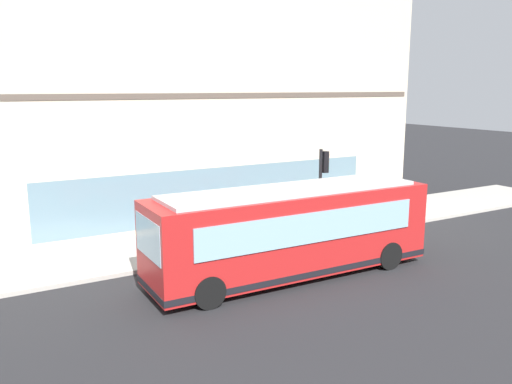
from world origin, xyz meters
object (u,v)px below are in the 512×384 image
(pedestrian_by_light_pole, at_px, (312,196))
(pedestrian_near_building_entrance, at_px, (232,210))
(city_bus_nearside, at_px, (291,232))
(fire_hydrant, at_px, (348,205))
(traffic_light_near_corner, at_px, (323,175))
(pedestrian_near_hydrant, at_px, (335,198))
(pedestrian_walking_along_curb, at_px, (374,189))
(newspaper_vending_box, at_px, (171,234))

(pedestrian_by_light_pole, distance_m, pedestrian_near_building_entrance, 5.07)
(city_bus_nearside, distance_m, pedestrian_by_light_pole, 8.44)
(city_bus_nearside, relative_size, fire_hydrant, 13.62)
(pedestrian_by_light_pole, bearing_deg, traffic_light_near_corner, 150.18)
(city_bus_nearside, height_order, pedestrian_near_hydrant, city_bus_nearside)
(city_bus_nearside, xyz_separation_m, pedestrian_walking_along_curb, (5.89, -9.17, -0.39))
(pedestrian_near_hydrant, bearing_deg, fire_hydrant, -62.47)
(city_bus_nearside, relative_size, traffic_light_near_corner, 2.73)
(newspaper_vending_box, bearing_deg, pedestrian_near_building_entrance, -82.18)
(traffic_light_near_corner, bearing_deg, pedestrian_near_hydrant, -49.46)
(traffic_light_near_corner, distance_m, pedestrian_walking_along_curb, 6.27)
(traffic_light_near_corner, xyz_separation_m, pedestrian_walking_along_curb, (2.70, -5.44, -1.56))
(city_bus_nearside, height_order, pedestrian_by_light_pole, city_bus_nearside)
(city_bus_nearside, distance_m, fire_hydrant, 9.45)
(pedestrian_by_light_pole, relative_size, newspaper_vending_box, 1.84)
(pedestrian_by_light_pole, bearing_deg, pedestrian_walking_along_curb, -97.18)
(pedestrian_near_hydrant, height_order, newspaper_vending_box, pedestrian_near_hydrant)
(traffic_light_near_corner, height_order, pedestrian_near_hydrant, traffic_light_near_corner)
(pedestrian_near_building_entrance, bearing_deg, fire_hydrant, -86.32)
(fire_hydrant, xyz_separation_m, newspaper_vending_box, (-0.85, 9.78, 0.09))
(traffic_light_near_corner, xyz_separation_m, newspaper_vending_box, (1.79, 6.14, -2.12))
(pedestrian_near_building_entrance, bearing_deg, pedestrian_near_hydrant, -93.15)
(pedestrian_near_hydrant, distance_m, pedestrian_near_building_entrance, 5.40)
(pedestrian_by_light_pole, height_order, pedestrian_near_building_entrance, pedestrian_near_building_entrance)
(pedestrian_near_hydrant, bearing_deg, pedestrian_near_building_entrance, 86.85)
(fire_hydrant, xyz_separation_m, pedestrian_near_hydrant, (-0.73, 1.41, 0.66))
(pedestrian_by_light_pole, height_order, pedestrian_walking_along_curb, pedestrian_walking_along_curb)
(newspaper_vending_box, bearing_deg, pedestrian_by_light_pole, -80.26)
(fire_hydrant, bearing_deg, pedestrian_near_hydrant, 117.53)
(fire_hydrant, xyz_separation_m, pedestrian_near_building_entrance, (-0.44, 6.80, 0.66))
(pedestrian_by_light_pole, xyz_separation_m, pedestrian_near_hydrant, (-1.25, -0.42, 0.08))
(pedestrian_near_building_entrance, bearing_deg, city_bus_nearside, 174.01)
(city_bus_nearside, distance_m, traffic_light_near_corner, 5.04)
(pedestrian_by_light_pole, distance_m, newspaper_vending_box, 8.09)
(city_bus_nearside, xyz_separation_m, newspaper_vending_box, (4.98, 2.41, -0.95))
(pedestrian_near_hydrant, xyz_separation_m, newspaper_vending_box, (-0.11, 8.37, -0.57))
(pedestrian_walking_along_curb, height_order, newspaper_vending_box, pedestrian_walking_along_curb)
(pedestrian_near_building_entrance, distance_m, newspaper_vending_box, 3.06)
(traffic_light_near_corner, xyz_separation_m, pedestrian_near_building_entrance, (2.20, 3.16, -1.56))
(traffic_light_near_corner, relative_size, fire_hydrant, 4.99)
(city_bus_nearside, height_order, pedestrian_near_building_entrance, city_bus_nearside)
(pedestrian_walking_along_curb, distance_m, newspaper_vending_box, 11.64)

